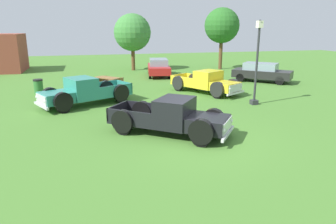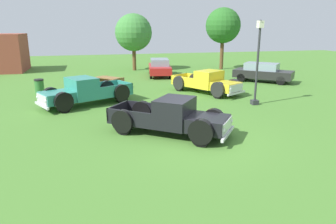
{
  "view_description": "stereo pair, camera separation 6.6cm",
  "coord_description": "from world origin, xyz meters",
  "px_view_note": "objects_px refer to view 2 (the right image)",
  "views": [
    {
      "loc": [
        -3.79,
        -10.54,
        4.12
      ],
      "look_at": [
        -0.77,
        0.85,
        0.9
      ],
      "focal_mm": 33.07,
      "sensor_mm": 36.0,
      "label": 1
    },
    {
      "loc": [
        -3.73,
        -10.55,
        4.12
      ],
      "look_at": [
        -0.77,
        0.85,
        0.9
      ],
      "focal_mm": 33.07,
      "sensor_mm": 36.0,
      "label": 2
    }
  ],
  "objects_px": {
    "pickup_truck_foreground": "(176,118)",
    "picnic_table": "(109,81)",
    "pickup_truck_behind_left": "(81,92)",
    "oak_tree_east": "(223,26)",
    "lamp_post_near": "(258,61)",
    "trash_can": "(39,86)",
    "sedan_distant_b": "(160,67)",
    "sedan_distant_a": "(263,72)",
    "oak_tree_west": "(134,33)",
    "pickup_truck_behind_right": "(210,83)"
  },
  "relations": [
    {
      "from": "pickup_truck_foreground",
      "to": "picnic_table",
      "type": "bearing_deg",
      "value": 100.02
    },
    {
      "from": "pickup_truck_behind_left",
      "to": "oak_tree_east",
      "type": "xyz_separation_m",
      "value": [
        13.75,
        12.45,
        3.58
      ]
    },
    {
      "from": "pickup_truck_foreground",
      "to": "lamp_post_near",
      "type": "bearing_deg",
      "value": 33.8
    },
    {
      "from": "pickup_truck_foreground",
      "to": "trash_can",
      "type": "height_order",
      "value": "pickup_truck_foreground"
    },
    {
      "from": "pickup_truck_behind_left",
      "to": "sedan_distant_b",
      "type": "distance_m",
      "value": 11.5
    },
    {
      "from": "pickup_truck_foreground",
      "to": "picnic_table",
      "type": "height_order",
      "value": "pickup_truck_foreground"
    },
    {
      "from": "pickup_truck_behind_left",
      "to": "sedan_distant_a",
      "type": "xyz_separation_m",
      "value": [
        13.67,
        4.43,
        0.04
      ]
    },
    {
      "from": "picnic_table",
      "to": "oak_tree_east",
      "type": "bearing_deg",
      "value": 32.9
    },
    {
      "from": "pickup_truck_behind_left",
      "to": "lamp_post_near",
      "type": "relative_size",
      "value": 1.16
    },
    {
      "from": "sedan_distant_b",
      "to": "trash_can",
      "type": "distance_m",
      "value": 10.74
    },
    {
      "from": "sedan_distant_a",
      "to": "pickup_truck_foreground",
      "type": "bearing_deg",
      "value": -134.07
    },
    {
      "from": "oak_tree_west",
      "to": "trash_can",
      "type": "bearing_deg",
      "value": -127.69
    },
    {
      "from": "sedan_distant_b",
      "to": "oak_tree_east",
      "type": "height_order",
      "value": "oak_tree_east"
    },
    {
      "from": "lamp_post_near",
      "to": "trash_can",
      "type": "bearing_deg",
      "value": 152.99
    },
    {
      "from": "sedan_distant_a",
      "to": "lamp_post_near",
      "type": "xyz_separation_m",
      "value": [
        -4.4,
        -6.58,
        1.61
      ]
    },
    {
      "from": "lamp_post_near",
      "to": "trash_can",
      "type": "relative_size",
      "value": 4.78
    },
    {
      "from": "pickup_truck_behind_left",
      "to": "picnic_table",
      "type": "height_order",
      "value": "pickup_truck_behind_left"
    },
    {
      "from": "picnic_table",
      "to": "oak_tree_west",
      "type": "height_order",
      "value": "oak_tree_west"
    },
    {
      "from": "pickup_truck_behind_left",
      "to": "trash_can",
      "type": "height_order",
      "value": "pickup_truck_behind_left"
    },
    {
      "from": "sedan_distant_b",
      "to": "lamp_post_near",
      "type": "xyz_separation_m",
      "value": [
        2.72,
        -11.61,
        1.6
      ]
    },
    {
      "from": "sedan_distant_a",
      "to": "picnic_table",
      "type": "distance_m",
      "value": 11.89
    },
    {
      "from": "oak_tree_east",
      "to": "oak_tree_west",
      "type": "distance_m",
      "value": 8.91
    },
    {
      "from": "pickup_truck_foreground",
      "to": "sedan_distant_a",
      "type": "relative_size",
      "value": 1.1
    },
    {
      "from": "pickup_truck_behind_left",
      "to": "oak_tree_west",
      "type": "distance_m",
      "value": 14.94
    },
    {
      "from": "sedan_distant_b",
      "to": "oak_tree_east",
      "type": "xyz_separation_m",
      "value": [
        7.2,
        2.99,
        3.53
      ]
    },
    {
      "from": "lamp_post_near",
      "to": "sedan_distant_a",
      "type": "bearing_deg",
      "value": 56.23
    },
    {
      "from": "sedan_distant_b",
      "to": "pickup_truck_foreground",
      "type": "bearing_deg",
      "value": -100.63
    },
    {
      "from": "pickup_truck_behind_right",
      "to": "sedan_distant_b",
      "type": "height_order",
      "value": "sedan_distant_b"
    },
    {
      "from": "picnic_table",
      "to": "oak_tree_east",
      "type": "distance_m",
      "value": 14.75
    },
    {
      "from": "pickup_truck_behind_left",
      "to": "pickup_truck_behind_right",
      "type": "bearing_deg",
      "value": 9.07
    },
    {
      "from": "pickup_truck_foreground",
      "to": "pickup_truck_behind_right",
      "type": "relative_size",
      "value": 0.96
    },
    {
      "from": "sedan_distant_a",
      "to": "sedan_distant_b",
      "type": "height_order",
      "value": "sedan_distant_b"
    },
    {
      "from": "sedan_distant_b",
      "to": "sedan_distant_a",
      "type": "bearing_deg",
      "value": -35.22
    },
    {
      "from": "lamp_post_near",
      "to": "oak_tree_east",
      "type": "distance_m",
      "value": 15.4
    },
    {
      "from": "picnic_table",
      "to": "oak_tree_west",
      "type": "xyz_separation_m",
      "value": [
        3.18,
        9.08,
        3.16
      ]
    },
    {
      "from": "pickup_truck_behind_left",
      "to": "lamp_post_near",
      "type": "bearing_deg",
      "value": -13.07
    },
    {
      "from": "oak_tree_west",
      "to": "sedan_distant_a",
      "type": "bearing_deg",
      "value": -47.07
    },
    {
      "from": "pickup_truck_behind_left",
      "to": "pickup_truck_behind_right",
      "type": "relative_size",
      "value": 1.05
    },
    {
      "from": "pickup_truck_behind_left",
      "to": "sedan_distant_a",
      "type": "distance_m",
      "value": 14.37
    },
    {
      "from": "sedan_distant_b",
      "to": "lamp_post_near",
      "type": "relative_size",
      "value": 1.03
    },
    {
      "from": "pickup_truck_behind_right",
      "to": "sedan_distant_a",
      "type": "xyz_separation_m",
      "value": [
        5.72,
        3.16,
        0.07
      ]
    },
    {
      "from": "oak_tree_west",
      "to": "lamp_post_near",
      "type": "bearing_deg",
      "value": -74.89
    },
    {
      "from": "pickup_truck_behind_left",
      "to": "pickup_truck_foreground",
      "type": "bearing_deg",
      "value": -58.16
    },
    {
      "from": "sedan_distant_a",
      "to": "oak_tree_west",
      "type": "xyz_separation_m",
      "value": [
        -8.71,
        9.36,
        2.89
      ]
    },
    {
      "from": "pickup_truck_foreground",
      "to": "pickup_truck_behind_right",
      "type": "xyz_separation_m",
      "value": [
        4.28,
        7.17,
        -0.0
      ]
    },
    {
      "from": "pickup_truck_behind_right",
      "to": "pickup_truck_behind_left",
      "type": "bearing_deg",
      "value": -170.93
    },
    {
      "from": "sedan_distant_b",
      "to": "picnic_table",
      "type": "distance_m",
      "value": 6.73
    },
    {
      "from": "sedan_distant_a",
      "to": "oak_tree_east",
      "type": "distance_m",
      "value": 8.76
    },
    {
      "from": "trash_can",
      "to": "sedan_distant_a",
      "type": "bearing_deg",
      "value": 1.78
    },
    {
      "from": "pickup_truck_behind_right",
      "to": "trash_can",
      "type": "distance_m",
      "value": 10.94
    }
  ]
}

